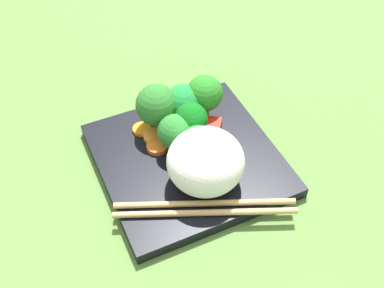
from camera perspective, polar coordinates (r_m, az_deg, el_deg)
ground_plane at (r=66.13cm, az=-0.49°, el=-2.93°), size 110.00×110.00×2.00cm
square_plate at (r=64.72cm, az=-0.50°, el=-1.88°), size 24.16×24.16×1.70cm
rice_mound at (r=58.44cm, az=1.51°, el=-2.12°), size 13.56×13.59×7.49cm
broccoli_floret_0 at (r=63.54cm, az=-0.11°, el=2.89°), size 4.44×4.44×6.12cm
broccoli_floret_1 at (r=66.17cm, az=1.52°, el=6.00°), size 5.06×5.06×7.18cm
broccoli_floret_2 at (r=66.04cm, az=-1.02°, el=4.72°), size 5.56×5.56×6.43cm
broccoli_floret_3 at (r=62.12cm, az=0.64°, el=0.41°), size 3.47×3.47×4.88cm
broccoli_floret_4 at (r=62.76cm, az=-2.02°, el=1.40°), size 4.68×4.68×5.68cm
broccoli_floret_5 at (r=64.96cm, az=-4.20°, el=4.59°), size 5.77×5.77×7.22cm
carrot_slice_0 at (r=66.69cm, az=-1.88°, el=1.41°), size 3.72×3.72×0.58cm
carrot_slice_1 at (r=64.88cm, az=-4.17°, el=-0.31°), size 3.74×3.74×0.68cm
carrot_slice_2 at (r=69.61cm, az=-3.84°, el=3.72°), size 4.02×4.02×0.56cm
carrot_slice_3 at (r=67.49cm, az=-5.98°, el=1.77°), size 2.75×2.75×0.50cm
carrot_slice_4 at (r=70.46cm, az=-1.74°, el=4.45°), size 2.46×2.46×0.53cm
carrot_slice_5 at (r=66.39cm, az=-4.53°, el=0.95°), size 3.12×3.12×0.51cm
pepper_chunk_1 at (r=66.00cm, az=2.08°, el=1.90°), size 3.95×3.87×2.35cm
chicken_piece_0 at (r=66.46cm, az=0.58°, el=2.74°), size 4.85×4.71×3.03cm
chopstick_pair at (r=58.33cm, az=1.56°, el=-7.62°), size 20.87×11.56×0.76cm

